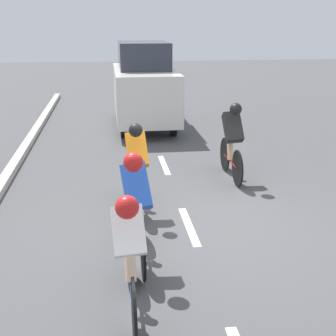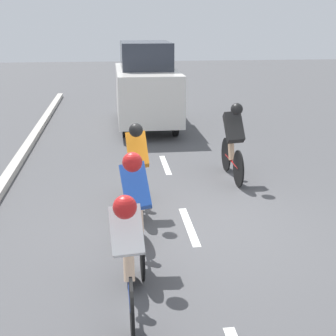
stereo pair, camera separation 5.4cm
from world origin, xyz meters
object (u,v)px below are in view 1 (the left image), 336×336
cyclist_blue (137,203)px  cyclist_black (232,139)px  cyclist_orange (137,165)px  cyclist_white (130,250)px  support_car (144,86)px

cyclist_blue → cyclist_black: cyclist_black is taller
cyclist_orange → cyclist_white: 2.91m
cyclist_black → support_car: (1.30, -5.07, 0.37)m
support_car → cyclist_black: bearing=104.4°
cyclist_orange → support_car: (-0.63, -6.42, 0.40)m
cyclist_orange → cyclist_blue: size_ratio=0.97×
cyclist_orange → cyclist_white: size_ratio=0.98×
cyclist_blue → support_car: 8.19m
cyclist_blue → cyclist_black: 3.69m
cyclist_black → cyclist_orange: bearing=35.0°
cyclist_white → cyclist_blue: size_ratio=1.00×
cyclist_white → cyclist_blue: bearing=-97.7°
cyclist_orange → support_car: support_car is taller
cyclist_orange → support_car: bearing=-95.6°
cyclist_orange → cyclist_white: cyclist_orange is taller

